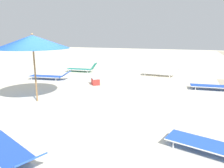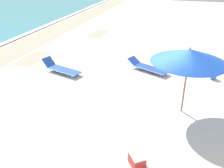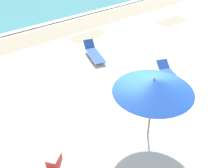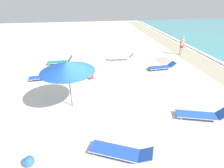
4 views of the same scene
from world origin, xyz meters
The scene contains 11 objects.
ground_plane centered at (0.00, 0.01, -0.08)m, with size 60.00×60.00×0.16m.
beach_umbrella centered at (-0.33, -1.17, 2.20)m, with size 2.60×2.60×2.50m.
sun_lounger_under_umbrella centered at (-3.86, -3.02, 0.20)m, with size 0.86×2.37×0.49m.
sun_lounger_beside_umbrella centered at (-6.66, -2.40, 0.22)m, with size 0.74×2.07×0.63m.
sun_lounger_near_water_left centered at (-4.28, 5.40, 0.21)m, with size 0.77×2.18×0.52m.
sun_lounger_near_water_right centered at (1.63, 4.87, 0.22)m, with size 1.21×2.28×0.59m.
sun_lounger_mid_beach_solo centered at (-6.84, 2.73, 0.21)m, with size 0.78×2.30×0.59m.
sun_lounger_mid_beach_pair_a centered at (3.14, 0.72, 0.20)m, with size 1.48×2.30×0.48m.
beachgoer_wading_adult centered at (-7.33, 8.55, 1.00)m, with size 0.34×0.35×1.76m.
beach_ball centered at (3.06, -2.44, 0.19)m, with size 0.37×0.37×0.37m.
cooler_box centered at (-3.54, -0.15, 0.19)m, with size 0.61×0.58×0.37m.
Camera 4 is at (7.46, -0.25, 5.27)m, focal length 28.00 mm.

